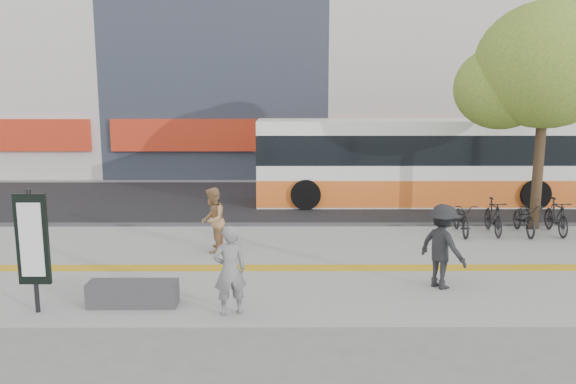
{
  "coord_description": "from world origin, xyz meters",
  "views": [
    {
      "loc": [
        0.18,
        -10.97,
        3.92
      ],
      "look_at": [
        0.21,
        2.0,
        1.6
      ],
      "focal_mm": 35.43,
      "sensor_mm": 36.0,
      "label": 1
    }
  ],
  "objects_px": {
    "street_tree": "(543,68)",
    "pedestrian_dark": "(443,246)",
    "signboard": "(32,241)",
    "pedestrian_tan": "(213,220)",
    "seated_woman": "(230,270)",
    "bus": "(414,164)",
    "bench": "(133,294)"
  },
  "relations": [
    {
      "from": "street_tree",
      "to": "pedestrian_dark",
      "type": "distance_m",
      "value": 7.36
    },
    {
      "from": "signboard",
      "to": "pedestrian_tan",
      "type": "distance_m",
      "value": 4.65
    },
    {
      "from": "seated_woman",
      "to": "street_tree",
      "type": "bearing_deg",
      "value": -159.05
    },
    {
      "from": "bus",
      "to": "seated_woman",
      "type": "relative_size",
      "value": 6.83
    },
    {
      "from": "seated_woman",
      "to": "pedestrian_dark",
      "type": "height_order",
      "value": "pedestrian_dark"
    },
    {
      "from": "pedestrian_tan",
      "to": "pedestrian_dark",
      "type": "distance_m",
      "value": 5.46
    },
    {
      "from": "bench",
      "to": "pedestrian_dark",
      "type": "height_order",
      "value": "pedestrian_dark"
    },
    {
      "from": "signboard",
      "to": "street_tree",
      "type": "bearing_deg",
      "value": 29.07
    },
    {
      "from": "pedestrian_tan",
      "to": "street_tree",
      "type": "bearing_deg",
      "value": 110.52
    },
    {
      "from": "pedestrian_tan",
      "to": "pedestrian_dark",
      "type": "relative_size",
      "value": 0.94
    },
    {
      "from": "bus",
      "to": "seated_woman",
      "type": "distance_m",
      "value": 11.46
    },
    {
      "from": "bench",
      "to": "street_tree",
      "type": "xyz_separation_m",
      "value": [
        9.78,
        6.02,
        4.21
      ]
    },
    {
      "from": "signboard",
      "to": "street_tree",
      "type": "relative_size",
      "value": 0.35
    },
    {
      "from": "seated_woman",
      "to": "pedestrian_tan",
      "type": "relative_size",
      "value": 1.01
    },
    {
      "from": "bus",
      "to": "signboard",
      "type": "bearing_deg",
      "value": -131.28
    },
    {
      "from": "street_tree",
      "to": "seated_woman",
      "type": "bearing_deg",
      "value": -141.18
    },
    {
      "from": "street_tree",
      "to": "seated_woman",
      "type": "xyz_separation_m",
      "value": [
        -7.98,
        -6.42,
        -3.64
      ]
    },
    {
      "from": "street_tree",
      "to": "bench",
      "type": "bearing_deg",
      "value": -148.38
    },
    {
      "from": "signboard",
      "to": "pedestrian_tan",
      "type": "bearing_deg",
      "value": 55.72
    },
    {
      "from": "street_tree",
      "to": "seated_woman",
      "type": "relative_size",
      "value": 3.99
    },
    {
      "from": "bench",
      "to": "seated_woman",
      "type": "xyz_separation_m",
      "value": [
        1.8,
        -0.4,
        0.57
      ]
    },
    {
      "from": "bus",
      "to": "seated_woman",
      "type": "bearing_deg",
      "value": -118.06
    },
    {
      "from": "bench",
      "to": "signboard",
      "type": "xyz_separation_m",
      "value": [
        -1.6,
        -0.31,
        1.06
      ]
    },
    {
      "from": "signboard",
      "to": "bus",
      "type": "distance_m",
      "value": 13.31
    },
    {
      "from": "street_tree",
      "to": "bus",
      "type": "distance_m",
      "value": 5.47
    },
    {
      "from": "bench",
      "to": "bus",
      "type": "xyz_separation_m",
      "value": [
        7.18,
        9.7,
        1.11
      ]
    },
    {
      "from": "seated_woman",
      "to": "pedestrian_tan",
      "type": "height_order",
      "value": "seated_woman"
    },
    {
      "from": "bus",
      "to": "pedestrian_tan",
      "type": "height_order",
      "value": "bus"
    },
    {
      "from": "street_tree",
      "to": "signboard",
      "type": "bearing_deg",
      "value": -150.93
    },
    {
      "from": "street_tree",
      "to": "pedestrian_dark",
      "type": "xyz_separation_m",
      "value": [
        -3.95,
        -5.06,
        -3.6
      ]
    },
    {
      "from": "bench",
      "to": "signboard",
      "type": "bearing_deg",
      "value": -169.19
    },
    {
      "from": "signboard",
      "to": "street_tree",
      "type": "xyz_separation_m",
      "value": [
        11.38,
        6.33,
        3.15
      ]
    }
  ]
}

